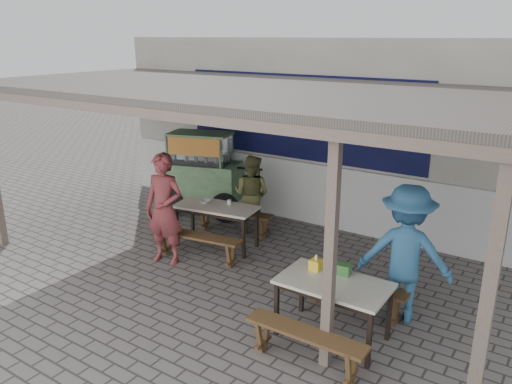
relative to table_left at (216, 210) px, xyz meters
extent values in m
plane|color=#645F5B|center=(0.69, -1.02, -0.67)|extent=(60.00, 60.00, 0.00)
cube|color=beige|center=(0.69, 2.58, 1.08)|extent=(9.00, 1.20, 3.50)
cube|color=silver|center=(0.69, 1.95, -0.07)|extent=(9.00, 0.10, 1.20)
cube|color=#0E1142|center=(0.49, 1.96, 1.38)|extent=(5.00, 0.03, 1.60)
cube|color=#544D48|center=(0.69, -0.02, 2.08)|extent=(9.00, 4.20, 0.12)
cube|color=#7C6B5E|center=(0.69, -2.07, 1.98)|extent=(9.00, 0.12, 0.12)
cube|color=#7C6B5E|center=(4.59, -2.02, 0.68)|extent=(0.12, 0.12, 2.70)
cube|color=#7C6B5E|center=(3.04, -1.92, 0.68)|extent=(0.11, 0.11, 2.70)
cube|color=silver|center=(0.00, 0.00, 0.06)|extent=(1.49, 0.85, 0.04)
cube|color=black|center=(0.00, 0.00, 0.00)|extent=(1.38, 0.74, 0.06)
cube|color=black|center=(-0.60, -0.36, -0.31)|extent=(0.05, 0.05, 0.71)
cube|color=black|center=(0.68, -0.15, -0.31)|extent=(0.05, 0.05, 0.71)
cube|color=black|center=(-0.68, 0.15, -0.31)|extent=(0.05, 0.05, 0.71)
cube|color=black|center=(0.60, 0.36, -0.31)|extent=(0.05, 0.05, 0.71)
cube|color=brown|center=(0.10, -0.63, -0.24)|extent=(1.54, 0.51, 0.04)
cube|color=brown|center=(-0.50, -0.72, -0.46)|extent=(0.09, 0.28, 0.41)
cube|color=brown|center=(0.70, -0.53, -0.46)|extent=(0.09, 0.28, 0.41)
cube|color=brown|center=(-0.10, 0.63, -0.24)|extent=(1.54, 0.51, 0.04)
cube|color=brown|center=(-0.70, 0.53, -0.46)|extent=(0.09, 0.28, 0.41)
cube|color=brown|center=(0.50, 0.72, -0.46)|extent=(0.09, 0.28, 0.41)
cube|color=silver|center=(2.87, -1.41, 0.06)|extent=(1.31, 0.76, 0.04)
cube|color=black|center=(2.87, -1.41, 0.00)|extent=(1.21, 0.66, 0.06)
cube|color=black|center=(2.27, -1.73, -0.31)|extent=(0.05, 0.05, 0.71)
cube|color=black|center=(3.46, -1.73, -0.31)|extent=(0.05, 0.05, 0.71)
cube|color=black|center=(2.27, -1.08, -0.31)|extent=(0.05, 0.05, 0.71)
cube|color=black|center=(3.46, -1.08, -0.31)|extent=(0.05, 0.05, 0.71)
cube|color=brown|center=(2.87, -2.10, -0.24)|extent=(1.41, 0.28, 0.04)
cube|color=brown|center=(2.31, -2.10, -0.46)|extent=(0.05, 0.28, 0.41)
cube|color=brown|center=(3.42, -2.10, -0.46)|extent=(0.05, 0.28, 0.41)
cube|color=brown|center=(2.87, -0.72, -0.24)|extent=(1.41, 0.28, 0.04)
cube|color=brown|center=(2.31, -0.72, -0.46)|extent=(0.05, 0.28, 0.41)
cube|color=brown|center=(3.42, -0.72, -0.46)|extent=(0.05, 0.28, 0.41)
cube|color=#76AA71|center=(-1.27, 1.22, 0.03)|extent=(1.61, 1.15, 0.75)
cube|color=#76AA71|center=(-1.27, 1.22, -0.37)|extent=(1.55, 1.10, 0.05)
cylinder|color=black|center=(-1.71, 0.65, -0.37)|extent=(0.59, 0.23, 0.60)
cylinder|color=black|center=(-0.58, 1.01, -0.37)|extent=(0.59, 0.23, 0.60)
cube|color=silver|center=(-1.32, 1.21, 0.70)|extent=(1.32, 0.97, 0.59)
cube|color=#76AA71|center=(-1.32, 1.21, 1.00)|extent=(1.38, 1.02, 0.04)
cube|color=red|center=(-1.22, 0.88, 0.80)|extent=(1.03, 0.34, 0.34)
cylinder|color=black|center=(-0.45, 1.48, 0.35)|extent=(0.73, 0.27, 0.04)
imported|color=brown|center=(-0.31, -0.94, 0.23)|extent=(0.73, 0.55, 1.81)
imported|color=brown|center=(0.13, 0.90, 0.07)|extent=(0.78, 0.64, 1.48)
imported|color=teal|center=(3.42, -0.51, 0.24)|extent=(1.30, 0.93, 1.81)
cube|color=yellow|center=(2.54, -1.24, 0.15)|extent=(0.14, 0.14, 0.14)
cube|color=#3A7835|center=(2.86, -1.17, 0.15)|extent=(0.21, 0.15, 0.14)
cylinder|color=silver|center=(0.15, 0.18, 0.12)|extent=(0.08, 0.08, 0.08)
imported|color=silver|center=(-0.26, 0.03, 0.10)|extent=(0.19, 0.19, 0.05)
camera|label=1|loc=(5.03, -6.34, 2.87)|focal=35.00mm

